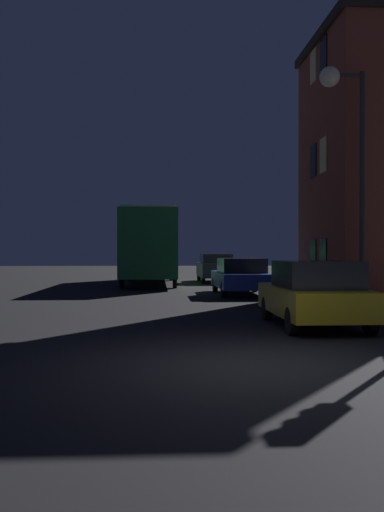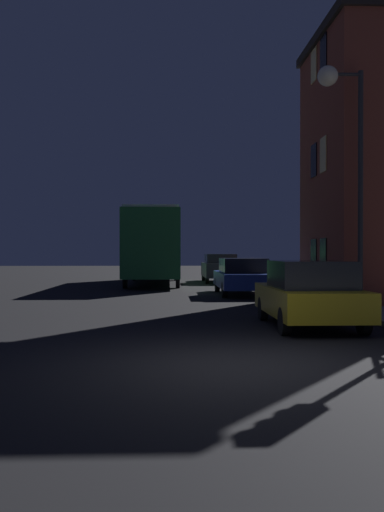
{
  "view_description": "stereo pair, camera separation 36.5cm",
  "coord_description": "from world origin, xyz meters",
  "px_view_note": "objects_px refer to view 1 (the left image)",
  "views": [
    {
      "loc": [
        -1.46,
        -8.28,
        1.64
      ],
      "look_at": [
        -0.32,
        10.62,
        1.51
      ],
      "focal_mm": 40.0,
      "sensor_mm": 36.0,
      "label": 1
    },
    {
      "loc": [
        -1.1,
        -8.3,
        1.64
      ],
      "look_at": [
        -0.32,
        10.62,
        1.51
      ],
      "focal_mm": 40.0,
      "sensor_mm": 36.0,
      "label": 2
    }
  ],
  "objects_px": {
    "streetlamp": "(344,124)",
    "car_near_lane": "(314,293)",
    "car_mid_lane": "(241,276)",
    "car_far_lane": "(216,267)",
    "bus": "(150,242)"
  },
  "relations": [
    {
      "from": "streetlamp",
      "to": "car_near_lane",
      "type": "bearing_deg",
      "value": -119.01
    },
    {
      "from": "streetlamp",
      "to": "car_mid_lane",
      "type": "height_order",
      "value": "streetlamp"
    },
    {
      "from": "car_near_lane",
      "to": "car_far_lane",
      "type": "bearing_deg",
      "value": 90.83
    },
    {
      "from": "streetlamp",
      "to": "bus",
      "type": "xyz_separation_m",
      "value": [
        -5.44,
        14.21,
        -2.92
      ]
    },
    {
      "from": "streetlamp",
      "to": "car_far_lane",
      "type": "xyz_separation_m",
      "value": [
        -1.87,
        15.72,
        -4.3
      ]
    },
    {
      "from": "streetlamp",
      "to": "car_near_lane",
      "type": "height_order",
      "value": "streetlamp"
    },
    {
      "from": "car_near_lane",
      "to": "bus",
      "type": "bearing_deg",
      "value": 102.65
    },
    {
      "from": "bus",
      "to": "car_far_lane",
      "type": "height_order",
      "value": "bus"
    },
    {
      "from": "bus",
      "to": "car_far_lane",
      "type": "relative_size",
      "value": 2.3
    },
    {
      "from": "bus",
      "to": "car_far_lane",
      "type": "bearing_deg",
      "value": 22.86
    },
    {
      "from": "car_near_lane",
      "to": "car_far_lane",
      "type": "xyz_separation_m",
      "value": [
        -0.27,
        18.61,
        0.06
      ]
    },
    {
      "from": "bus",
      "to": "car_mid_lane",
      "type": "relative_size",
      "value": 2.29
    },
    {
      "from": "bus",
      "to": "car_mid_lane",
      "type": "bearing_deg",
      "value": -64.5
    },
    {
      "from": "bus",
      "to": "car_near_lane",
      "type": "relative_size",
      "value": 2.72
    },
    {
      "from": "car_far_lane",
      "to": "car_mid_lane",
      "type": "bearing_deg",
      "value": -89.74
    }
  ]
}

